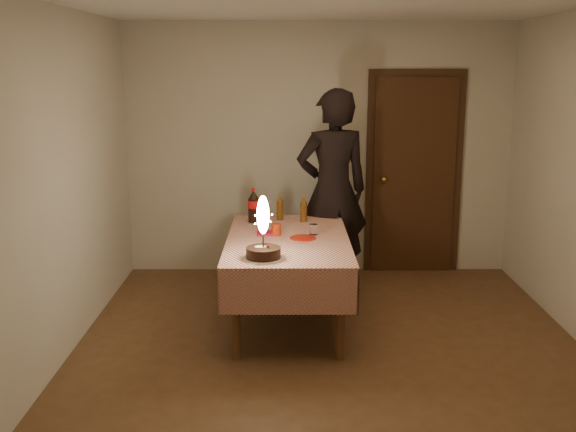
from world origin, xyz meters
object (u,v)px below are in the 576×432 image
Objects in this scene: birthday_cake at (263,242)px; red_plate at (303,238)px; dining_table at (288,249)px; clear_cup at (313,229)px; amber_bottle_left at (280,207)px; amber_bottle_right at (304,209)px; red_cup at (276,230)px; photographer at (332,191)px; cola_bottle at (254,206)px.

birthday_cake is 2.18× the size of red_plate.
dining_table is 7.82× the size of red_plate.
clear_cup is 0.35× the size of amber_bottle_left.
amber_bottle_right is (-0.07, 0.48, 0.07)m from clear_cup.
red_cup is 1.00m from photographer.
cola_bottle is (-0.21, 0.49, 0.10)m from red_cup.
red_cup is (-0.10, 0.09, 0.15)m from dining_table.
clear_cup is at bearing -81.42° from amber_bottle_right.
red_plate is 0.69× the size of cola_bottle.
clear_cup reaches higher than dining_table.
cola_bottle is (-0.31, 0.57, 0.25)m from dining_table.
clear_cup is at bearing -40.57° from cola_bottle.
birthday_cake is 1.18m from cola_bottle.
red_plate is at bearing -108.17° from photographer.
birthday_cake is at bearing -95.07° from amber_bottle_left.
amber_bottle_left is (-0.07, 0.67, 0.22)m from dining_table.
birthday_cake is 4.79× the size of red_cup.
birthday_cake is 1.88× the size of amber_bottle_right.
cola_bottle reaches higher than red_plate.
red_cup is at bearing 82.92° from birthday_cake.
dining_table is 0.29m from clear_cup.
birthday_cake is 1.28m from amber_bottle_left.
birthday_cake is 5.33× the size of clear_cup.
photographer is at bearing 71.83° from red_plate.
amber_bottle_left is (0.11, 1.27, -0.01)m from birthday_cake.
cola_bottle is (-0.13, 1.18, 0.03)m from birthday_cake.
dining_table is at bearing 171.84° from red_plate.
birthday_cake is at bearing -117.90° from red_plate.
amber_bottle_left is (0.03, 0.58, 0.07)m from red_cup.
amber_bottle_left is (0.24, 0.09, -0.03)m from cola_bottle.
clear_cup is 0.71m from cola_bottle.
red_plate is at bearing -53.29° from cola_bottle.
birthday_cake is 1.88× the size of amber_bottle_left.
birthday_cake is at bearing -112.10° from photographer.
cola_bottle reaches higher than clear_cup.
amber_bottle_left is at bearing 21.50° from cola_bottle.
red_plate is 2.44× the size of clear_cup.
red_cup is 0.31× the size of cola_bottle.
amber_bottle_right is (0.22, -0.07, 0.00)m from amber_bottle_left.
red_cup is 0.32m from clear_cup.
red_cup is at bearing -92.66° from amber_bottle_left.
red_plate is 2.20× the size of red_cup.
birthday_cake reaches higher than red_cup.
cola_bottle is at bearing -155.24° from photographer.
photographer reaches higher than red_cup.
clear_cup is (0.22, 0.12, 0.15)m from dining_table.
amber_bottle_left and amber_bottle_right have the same top height.
red_cup is 0.54m from cola_bottle.
amber_bottle_right reaches higher than red_cup.
red_plate is at bearing -8.16° from dining_table.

